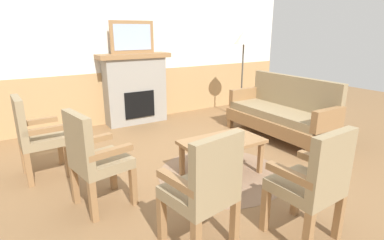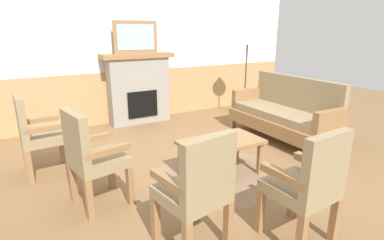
{
  "view_description": "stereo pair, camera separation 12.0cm",
  "coord_description": "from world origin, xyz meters",
  "views": [
    {
      "loc": [
        -1.99,
        -2.88,
        1.69
      ],
      "look_at": [
        0.0,
        0.35,
        0.55
      ],
      "focal_mm": 28.23,
      "sensor_mm": 36.0,
      "label": 1
    },
    {
      "loc": [
        -1.89,
        -2.94,
        1.69
      ],
      "look_at": [
        0.0,
        0.35,
        0.55
      ],
      "focal_mm": 28.23,
      "sensor_mm": 36.0,
      "label": 2
    }
  ],
  "objects": [
    {
      "name": "round_rug",
      "position": [
        0.06,
        -0.22,
        0.0
      ],
      "size": [
        1.53,
        1.53,
        0.01
      ],
      "primitive_type": "cylinder",
      "color": "#896B51",
      "rests_on": "ground_plane"
    },
    {
      "name": "framed_picture",
      "position": [
        0.0,
        2.35,
        1.56
      ],
      "size": [
        0.8,
        0.04,
        0.56
      ],
      "color": "olive",
      "rests_on": "fireplace"
    },
    {
      "name": "fireplace",
      "position": [
        0.0,
        2.35,
        0.65
      ],
      "size": [
        1.3,
        0.44,
        1.28
      ],
      "color": "gray",
      "rests_on": "ground_plane"
    },
    {
      "name": "book_on_table",
      "position": [
        0.02,
        -0.24,
        0.46
      ],
      "size": [
        0.22,
        0.22,
        0.03
      ],
      "primitive_type": "cube",
      "rotation": [
        0.0,
        0.0,
        -0.28
      ],
      "color": "navy",
      "rests_on": "coffee_table"
    },
    {
      "name": "armchair_by_window_left",
      "position": [
        -1.4,
        -0.14,
        0.54
      ],
      "size": [
        0.56,
        0.56,
        0.98
      ],
      "color": "olive",
      "rests_on": "ground_plane"
    },
    {
      "name": "floor_lamp_by_couch",
      "position": [
        1.88,
        1.55,
        1.45
      ],
      "size": [
        0.36,
        0.36,
        1.68
      ],
      "color": "#332D28",
      "rests_on": "ground_plane"
    },
    {
      "name": "armchair_front_center",
      "position": [
        -0.83,
        -1.17,
        0.54
      ],
      "size": [
        0.55,
        0.55,
        0.98
      ],
      "color": "olive",
      "rests_on": "ground_plane"
    },
    {
      "name": "ground_plane",
      "position": [
        0.0,
        0.0,
        0.0
      ],
      "size": [
        14.0,
        14.0,
        0.0
      ],
      "primitive_type": "plane",
      "color": "olive"
    },
    {
      "name": "armchair_front_left",
      "position": [
        -0.04,
        -1.55,
        0.54
      ],
      "size": [
        0.51,
        0.51,
        0.98
      ],
      "color": "olive",
      "rests_on": "ground_plane"
    },
    {
      "name": "armchair_near_fireplace",
      "position": [
        -1.81,
        0.88,
        0.54
      ],
      "size": [
        0.51,
        0.51,
        0.98
      ],
      "color": "olive",
      "rests_on": "ground_plane"
    },
    {
      "name": "coffee_table",
      "position": [
        0.06,
        -0.22,
        0.39
      ],
      "size": [
        0.96,
        0.56,
        0.44
      ],
      "color": "olive",
      "rests_on": "ground_plane"
    },
    {
      "name": "couch",
      "position": [
        1.65,
        0.31,
        0.4
      ],
      "size": [
        0.7,
        1.8,
        0.98
      ],
      "color": "olive",
      "rests_on": "ground_plane"
    },
    {
      "name": "wall_back",
      "position": [
        0.0,
        2.6,
        1.31
      ],
      "size": [
        7.2,
        0.14,
        2.7
      ],
      "color": "white",
      "rests_on": "ground_plane"
    }
  ]
}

